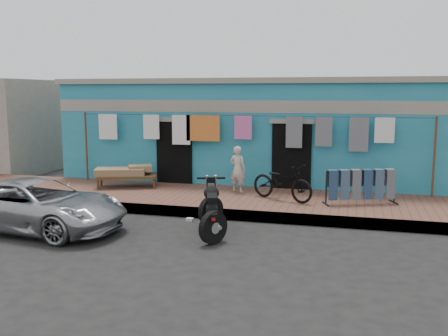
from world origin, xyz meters
TOP-DOWN VIEW (x-y plane):
  - ground at (0.00, 0.00)m, footprint 80.00×80.00m
  - sidewalk at (0.00, 3.00)m, footprint 28.00×3.00m
  - curb at (0.00, 1.55)m, footprint 28.00×0.10m
  - building at (-0.00, 6.99)m, footprint 12.20×5.20m
  - clothesline at (-0.17, 4.25)m, footprint 10.06×0.06m
  - car at (-3.55, -0.35)m, footprint 4.19×2.17m
  - seated_person at (-0.05, 3.62)m, footprint 0.52×0.42m
  - bicycle at (1.28, 2.89)m, footprint 1.85×1.34m
  - motorcycle at (0.19, 0.32)m, footprint 1.66×2.11m
  - charpoy at (-3.29, 3.50)m, footprint 2.32×2.00m
  - jeans_rack at (3.19, 2.96)m, footprint 2.08×1.62m
  - litter_a at (-0.61, 1.20)m, footprint 0.17×0.14m
  - litter_b at (0.19, 1.16)m, footprint 0.19×0.19m
  - litter_c at (-0.03, 0.94)m, footprint 0.20×0.22m

SIDE VIEW (x-z plane):
  - ground at x=0.00m, z-range 0.00..0.00m
  - litter_c at x=-0.03m, z-range 0.00..0.07m
  - litter_a at x=-0.61m, z-range 0.00..0.07m
  - litter_b at x=0.19m, z-range 0.00..0.08m
  - sidewalk at x=0.00m, z-range 0.00..0.25m
  - curb at x=0.00m, z-range 0.00..0.25m
  - charpoy at x=-3.29m, z-range 0.25..0.84m
  - motorcycle at x=0.19m, z-range 0.00..1.13m
  - car at x=-3.55m, z-range 0.00..1.14m
  - jeans_rack at x=3.19m, z-range 0.25..1.13m
  - bicycle at x=1.28m, z-range 0.25..1.39m
  - seated_person at x=-0.05m, z-range 0.25..1.51m
  - building at x=0.00m, z-range 0.01..3.37m
  - clothesline at x=-0.17m, z-range 0.77..2.87m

